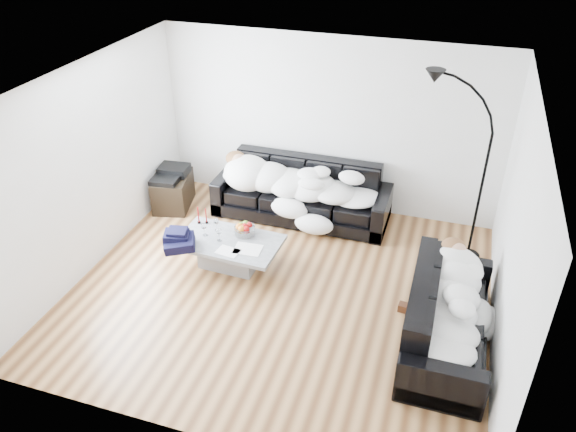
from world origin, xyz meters
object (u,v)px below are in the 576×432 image
(floor_lamp, at_px, (482,185))
(candle_left, at_px, (198,215))
(av_cabinet, at_px, (173,191))
(coffee_table, at_px, (230,253))
(wine_glass_b, at_px, (204,229))
(shoes, at_px, (418,307))
(sofa_back, at_px, (302,192))
(sofa_right, at_px, (449,314))
(sleeper_right, at_px, (452,298))
(sleeper_back, at_px, (301,180))
(wine_glass_c, at_px, (219,235))
(stereo, at_px, (171,173))
(wine_glass_a, at_px, (216,225))
(fruit_bowl, at_px, (245,228))
(candle_right, at_px, (206,216))

(floor_lamp, bearing_deg, candle_left, -173.08)
(av_cabinet, bearing_deg, floor_lamp, -13.33)
(coffee_table, bearing_deg, wine_glass_b, 176.76)
(wine_glass_b, relative_size, shoes, 0.37)
(sofa_back, height_order, sofa_right, sofa_back)
(sofa_right, xyz_separation_m, shoes, (-0.33, 0.45, -0.35))
(sleeper_right, xyz_separation_m, av_cabinet, (-4.24, 1.77, -0.38))
(sofa_right, xyz_separation_m, wine_glass_b, (-3.15, 0.62, 0.08))
(av_cabinet, bearing_deg, shoes, -31.87)
(sofa_back, distance_m, sleeper_back, 0.22)
(candle_left, bearing_deg, floor_lamp, 14.20)
(sleeper_back, height_order, coffee_table, sleeper_back)
(coffee_table, distance_m, floor_lamp, 3.32)
(sofa_back, height_order, floor_lamp, floor_lamp)
(sleeper_right, bearing_deg, shoes, 36.81)
(shoes, bearing_deg, wine_glass_c, -165.43)
(stereo, xyz_separation_m, floor_lamp, (4.41, -0.01, 0.53))
(candle_left, relative_size, shoes, 0.51)
(wine_glass_a, relative_size, wine_glass_c, 0.97)
(fruit_bowl, bearing_deg, sleeper_back, 71.61)
(candle_left, bearing_deg, stereo, 134.37)
(fruit_bowl, height_order, wine_glass_a, wine_glass_a)
(fruit_bowl, bearing_deg, wine_glass_c, -135.42)
(wine_glass_b, bearing_deg, av_cabinet, 133.38)
(wine_glass_b, bearing_deg, stereo, 133.38)
(sleeper_back, height_order, av_cabinet, sleeper_back)
(wine_glass_b, bearing_deg, sleeper_right, -11.14)
(sofa_back, height_order, candle_right, sofa_back)
(coffee_table, distance_m, wine_glass_a, 0.41)
(fruit_bowl, xyz_separation_m, wine_glass_b, (-0.49, -0.19, 0.01))
(sofa_back, relative_size, wine_glass_b, 14.34)
(coffee_table, xyz_separation_m, fruit_bowl, (0.14, 0.21, 0.28))
(fruit_bowl, distance_m, av_cabinet, 1.85)
(fruit_bowl, bearing_deg, av_cabinet, 148.65)
(coffee_table, bearing_deg, sleeper_right, -12.09)
(av_cabinet, distance_m, floor_lamp, 4.49)
(sleeper_right, height_order, wine_glass_a, sleeper_right)
(coffee_table, bearing_deg, sofa_back, 69.71)
(sleeper_back, distance_m, candle_left, 1.59)
(coffee_table, xyz_separation_m, candle_left, (-0.54, 0.26, 0.32))
(coffee_table, height_order, av_cabinet, av_cabinet)
(coffee_table, distance_m, av_cabinet, 1.85)
(sofa_right, xyz_separation_m, coffee_table, (-2.81, 0.60, -0.21))
(av_cabinet, height_order, stereo, stereo)
(wine_glass_a, xyz_separation_m, av_cabinet, (-1.18, 0.99, -0.23))
(sofa_right, xyz_separation_m, sleeper_right, (0.00, 0.00, 0.23))
(wine_glass_b, relative_size, candle_right, 0.80)
(wine_glass_a, bearing_deg, candle_right, 149.50)
(wine_glass_a, xyz_separation_m, floor_lamp, (3.23, 0.98, 0.62))
(sofa_back, xyz_separation_m, stereo, (-1.97, -0.30, 0.15))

